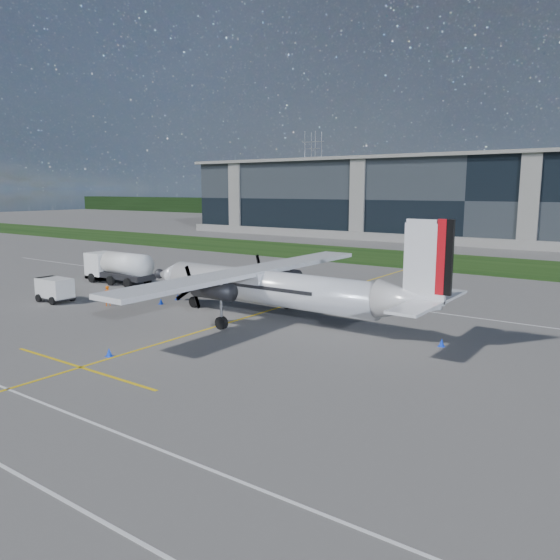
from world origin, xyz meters
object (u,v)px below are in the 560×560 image
turboprop_aircraft (277,269)px  safety_cone_nose_stbd (177,297)px  pylon_west (313,174)px  safety_cone_tail (442,343)px  fuel_tanker_truck (115,267)px  safety_cone_stbdwing (336,289)px  safety_cone_portwing (109,352)px  baggage_tug (55,290)px  ground_crew_person (108,294)px  safety_cone_nose_port (161,301)px

turboprop_aircraft → safety_cone_nose_stbd: turboprop_aircraft is taller
pylon_west → safety_cone_tail: pylon_west is taller
turboprop_aircraft → fuel_tanker_truck: bearing=170.6°
safety_cone_stbdwing → safety_cone_portwing: size_ratio=1.00×
baggage_tug → safety_cone_stbdwing: bearing=46.2°
turboprop_aircraft → baggage_tug: (-19.60, -5.20, -2.88)m
pylon_west → safety_cone_tail: (97.52, -140.83, -14.75)m
safety_cone_tail → fuel_tanker_truck: bearing=174.9°
ground_crew_person → pylon_west: bearing=46.6°
fuel_tanker_truck → safety_cone_stbdwing: size_ratio=17.13×
safety_cone_stbdwing → safety_cone_portwing: bearing=-91.5°
pylon_west → ground_crew_person: pylon_west is taller
safety_cone_stbdwing → safety_cone_tail: size_ratio=1.00×
turboprop_aircraft → baggage_tug: turboprop_aircraft is taller
safety_cone_portwing → safety_cone_nose_stbd: bearing=122.2°
safety_cone_stbdwing → safety_cone_nose_stbd: size_ratio=1.00×
ground_crew_person → safety_cone_tail: ground_crew_person is taller
baggage_tug → safety_cone_portwing: bearing=-23.3°
safety_cone_stbdwing → safety_cone_tail: 18.67m
baggage_tug → safety_cone_stbdwing: (17.22, 17.96, -0.76)m
fuel_tanker_truck → safety_cone_portwing: 25.79m
safety_cone_nose_stbd → safety_cone_nose_port: size_ratio=1.00×
safety_cone_tail → safety_cone_nose_port: same height
safety_cone_stbdwing → safety_cone_portwing: 25.12m
ground_crew_person → safety_cone_nose_port: (3.03, 2.96, -0.71)m
fuel_tanker_truck → safety_cone_tail: fuel_tanker_truck is taller
safety_cone_tail → safety_cone_portwing: 19.78m
pylon_west → safety_cone_portwing: 175.27m
turboprop_aircraft → safety_cone_stbdwing: bearing=100.6°
pylon_west → safety_cone_portwing: bearing=-61.8°
pylon_west → turboprop_aircraft: (85.66, -141.51, -11.11)m
turboprop_aircraft → baggage_tug: size_ratio=7.72×
fuel_tanker_truck → safety_cone_nose_port: size_ratio=17.13×
pylon_west → baggage_tug: bearing=-65.8°
fuel_tanker_truck → ground_crew_person: size_ratio=4.47×
turboprop_aircraft → safety_cone_portwing: size_ratio=51.88×
fuel_tanker_truck → ground_crew_person: bearing=-41.1°
baggage_tug → safety_cone_tail: 32.01m
turboprop_aircraft → safety_cone_nose_stbd: 12.31m
baggage_tug → safety_cone_tail: size_ratio=6.72×
pylon_west → turboprop_aircraft: size_ratio=1.16×
ground_crew_person → safety_cone_stbdwing: 20.43m
safety_cone_nose_stbd → safety_cone_nose_port: bearing=-84.4°
safety_cone_tail → ground_crew_person: bearing=-170.6°
pylon_west → safety_cone_stbdwing: 154.04m
turboprop_aircraft → fuel_tanker_truck: size_ratio=3.03×
turboprop_aircraft → safety_cone_portwing: turboprop_aircraft is taller
ground_crew_person → safety_cone_nose_port: 4.30m
safety_cone_stbdwing → safety_cone_nose_stbd: bearing=-129.2°
baggage_tug → safety_cone_nose_port: baggage_tug is taller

